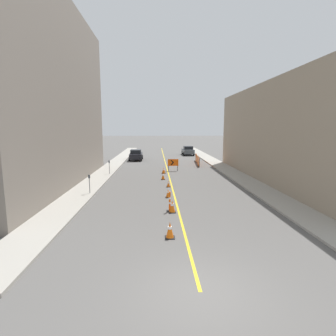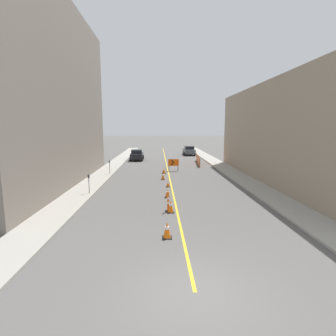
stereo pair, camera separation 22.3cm
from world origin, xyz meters
name	(u,v)px [view 1 (the left image)]	position (x,y,z in m)	size (l,w,h in m)	color
ground_plane	(200,292)	(0.00, 0.00, 0.00)	(300.00, 300.00, 0.00)	#565451
lane_stripe	(166,164)	(0.00, 27.18, 0.00)	(0.12, 54.36, 0.01)	gold
sidewalk_left	(114,164)	(-6.80, 27.18, 0.07)	(2.15, 54.36, 0.13)	#9E998E
sidewalk_right	(217,164)	(6.80, 27.18, 0.07)	(2.15, 54.36, 0.13)	#9E998E
building_facade_left	(36,95)	(-10.87, 15.04, 7.40)	(6.00, 21.44, 14.80)	slate
building_facade_right	(293,133)	(10.87, 15.87, 4.33)	(6.00, 24.96, 8.67)	gray
traffic_cone_nearest	(170,230)	(-0.70, 3.91, 0.36)	(0.43, 0.43, 0.73)	black
traffic_cone_second	(172,206)	(-0.38, 7.41, 0.35)	(0.42, 0.42, 0.72)	black
traffic_cone_third	(168,193)	(-0.47, 10.66, 0.30)	(0.35, 0.35, 0.60)	black
traffic_cone_fourth	(168,184)	(-0.29, 13.92, 0.26)	(0.33, 0.33, 0.54)	black
traffic_cone_fifth	(163,176)	(-0.65, 17.02, 0.33)	(0.38, 0.38, 0.67)	black
traffic_cone_farthest	(164,170)	(-0.49, 20.37, 0.31)	(0.45, 0.45, 0.63)	black
delineator_post_front	(170,203)	(-0.51, 7.59, 0.51)	(0.35, 0.35, 1.18)	black
arrow_barricade_primary	(173,163)	(0.60, 21.84, 0.92)	(1.19, 0.09, 1.34)	#EF560C
safety_mesh_fence	(197,160)	(4.27, 27.73, 0.55)	(0.63, 6.97, 1.10)	#EF560C
parked_car_curb_near	(136,155)	(-4.28, 32.04, 0.80)	(1.95, 4.35, 1.59)	black
parked_car_curb_mid	(188,150)	(4.36, 39.12, 0.80)	(1.94, 4.32, 1.59)	#474C51
parking_meter_near_curb	(89,180)	(-6.08, 11.59, 1.10)	(0.12, 0.11, 1.38)	#4C4C51
parking_meter_far_curb	(109,164)	(-6.08, 19.68, 1.11)	(0.12, 0.11, 1.39)	#4C4C51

